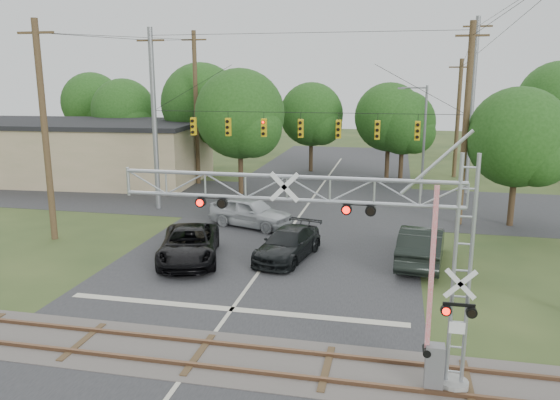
% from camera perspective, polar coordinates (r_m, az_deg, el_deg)
% --- Properties ---
extents(ground, '(160.00, 160.00, 0.00)m').
position_cam_1_polar(ground, '(16.22, -11.11, -18.98)').
color(ground, '#2B3D1C').
rests_on(ground, ground).
extents(road_main, '(14.00, 90.00, 0.02)m').
position_cam_1_polar(road_main, '(24.80, -1.98, -7.23)').
color(road_main, '#28282B').
rests_on(road_main, ground).
extents(road_cross, '(90.00, 12.00, 0.02)m').
position_cam_1_polar(road_cross, '(38.00, 3.16, -0.17)').
color(road_cross, '#28282B').
rests_on(road_cross, ground).
extents(railroad_track, '(90.00, 3.20, 0.17)m').
position_cam_1_polar(railroad_track, '(17.81, -8.50, -15.69)').
color(railroad_track, '#544E49').
rests_on(railroad_track, ground).
extents(crossing_gantry, '(9.91, 0.84, 6.60)m').
position_cam_1_polar(crossing_gantry, '(14.94, 7.53, -4.41)').
color(crossing_gantry, gray).
rests_on(crossing_gantry, ground).
extents(traffic_signal_span, '(19.34, 0.36, 11.50)m').
position_cam_1_polar(traffic_signal_span, '(33.08, 3.70, 7.86)').
color(traffic_signal_span, slate).
rests_on(traffic_signal_span, ground).
extents(pickup_black, '(4.11, 6.20, 1.58)m').
position_cam_1_polar(pickup_black, '(26.07, -9.46, -4.59)').
color(pickup_black, black).
rests_on(pickup_black, ground).
extents(car_dark, '(2.97, 5.26, 1.44)m').
position_cam_1_polar(car_dark, '(26.02, 0.84, -4.61)').
color(car_dark, black).
rests_on(car_dark, ground).
extents(sedan_silver, '(5.41, 3.52, 1.71)m').
position_cam_1_polar(sedan_silver, '(31.58, -3.06, -1.26)').
color(sedan_silver, '#A0A4A7').
rests_on(sedan_silver, ground).
extents(suv_dark, '(2.47, 5.60, 1.79)m').
position_cam_1_polar(suv_dark, '(26.11, 14.56, -4.57)').
color(suv_dark, black).
rests_on(suv_dark, ground).
extents(commercial_building, '(21.60, 12.01, 4.91)m').
position_cam_1_polar(commercial_building, '(49.07, -20.37, 4.88)').
color(commercial_building, '#948962').
rests_on(commercial_building, ground).
extents(streetlight, '(2.11, 0.22, 7.93)m').
position_cam_1_polar(streetlight, '(40.70, 14.63, 6.60)').
color(streetlight, slate).
rests_on(streetlight, ground).
extents(utility_poles, '(26.29, 28.88, 13.55)m').
position_cam_1_polar(utility_poles, '(35.11, 7.10, 8.78)').
color(utility_poles, '#463120').
rests_on(utility_poles, ground).
extents(treeline, '(55.96, 26.83, 9.92)m').
position_cam_1_polar(treeline, '(47.24, 3.62, 9.26)').
color(treeline, '#3D2C1B').
rests_on(treeline, ground).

